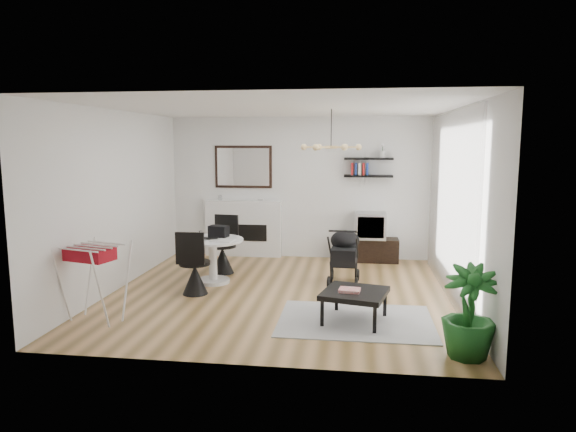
# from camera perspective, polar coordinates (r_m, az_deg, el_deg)

# --- Properties ---
(floor) EXTENTS (5.00, 5.00, 0.00)m
(floor) POSITION_cam_1_polar(r_m,az_deg,el_deg) (7.69, -0.78, -8.59)
(floor) COLOR brown
(floor) RESTS_ON ground
(ceiling) EXTENTS (5.00, 5.00, 0.00)m
(ceiling) POSITION_cam_1_polar(r_m,az_deg,el_deg) (7.38, -0.82, 11.92)
(ceiling) COLOR white
(ceiling) RESTS_ON wall_back
(wall_back) EXTENTS (5.00, 0.00, 5.00)m
(wall_back) POSITION_cam_1_polar(r_m,az_deg,el_deg) (9.88, 1.32, 3.13)
(wall_back) COLOR white
(wall_back) RESTS_ON floor
(wall_left) EXTENTS (0.00, 5.00, 5.00)m
(wall_left) POSITION_cam_1_polar(r_m,az_deg,el_deg) (8.16, -18.45, 1.65)
(wall_left) COLOR white
(wall_left) RESTS_ON floor
(wall_right) EXTENTS (0.00, 5.00, 5.00)m
(wall_right) POSITION_cam_1_polar(r_m,az_deg,el_deg) (7.47, 18.53, 1.08)
(wall_right) COLOR white
(wall_right) RESTS_ON floor
(sheer_curtain) EXTENTS (0.04, 3.60, 2.60)m
(sheer_curtain) POSITION_cam_1_polar(r_m,az_deg,el_deg) (7.65, 17.52, 1.28)
(sheer_curtain) COLOR white
(sheer_curtain) RESTS_ON wall_right
(fireplace) EXTENTS (1.50, 0.17, 2.16)m
(fireplace) POSITION_cam_1_polar(r_m,az_deg,el_deg) (10.07, -4.98, -0.62)
(fireplace) COLOR white
(fireplace) RESTS_ON floor
(shelf_lower) EXTENTS (0.90, 0.25, 0.04)m
(shelf_lower) POSITION_cam_1_polar(r_m,az_deg,el_deg) (9.68, 8.91, 4.41)
(shelf_lower) COLOR black
(shelf_lower) RESTS_ON wall_back
(shelf_upper) EXTENTS (0.90, 0.25, 0.04)m
(shelf_upper) POSITION_cam_1_polar(r_m,az_deg,el_deg) (9.66, 8.95, 6.31)
(shelf_upper) COLOR black
(shelf_upper) RESTS_ON wall_back
(pendant_lamp) EXTENTS (0.90, 0.90, 0.10)m
(pendant_lamp) POSITION_cam_1_polar(r_m,az_deg,el_deg) (7.59, 4.81, 7.63)
(pendant_lamp) COLOR #E3BE77
(pendant_lamp) RESTS_ON ceiling
(tv_console) EXTENTS (1.16, 0.41, 0.44)m
(tv_console) POSITION_cam_1_polar(r_m,az_deg,el_deg) (9.78, 8.74, -3.72)
(tv_console) COLOR black
(tv_console) RESTS_ON floor
(crt_tv) EXTENTS (0.56, 0.49, 0.49)m
(crt_tv) POSITION_cam_1_polar(r_m,az_deg,el_deg) (9.69, 9.14, -1.05)
(crt_tv) COLOR #B2B2B4
(crt_tv) RESTS_ON tv_console
(dining_table) EXTENTS (0.97, 0.97, 0.71)m
(dining_table) POSITION_cam_1_polar(r_m,az_deg,el_deg) (8.24, -8.35, -4.18)
(dining_table) COLOR white
(dining_table) RESTS_ON floor
(laptop) EXTENTS (0.34, 0.24, 0.03)m
(laptop) POSITION_cam_1_polar(r_m,az_deg,el_deg) (8.12, -8.92, -2.55)
(laptop) COLOR black
(laptop) RESTS_ON dining_table
(black_bag) EXTENTS (0.33, 0.24, 0.18)m
(black_bag) POSITION_cam_1_polar(r_m,az_deg,el_deg) (8.34, -7.71, -1.69)
(black_bag) COLOR black
(black_bag) RESTS_ON dining_table
(newspaper) EXTENTS (0.37, 0.32, 0.01)m
(newspaper) POSITION_cam_1_polar(r_m,az_deg,el_deg) (8.03, -7.28, -2.69)
(newspaper) COLOR silver
(newspaper) RESTS_ON dining_table
(drinking_glass) EXTENTS (0.06, 0.06, 0.09)m
(drinking_glass) POSITION_cam_1_polar(r_m,az_deg,el_deg) (8.42, -9.69, -1.95)
(drinking_glass) COLOR white
(drinking_glass) RESTS_ON dining_table
(chair_far) EXTENTS (0.47, 0.49, 0.98)m
(chair_far) POSITION_cam_1_polar(r_m,az_deg,el_deg) (8.87, -7.23, -4.32)
(chair_far) COLOR black
(chair_far) RESTS_ON floor
(chair_near) EXTENTS (0.46, 0.46, 0.96)m
(chair_near) POSITION_cam_1_polar(r_m,az_deg,el_deg) (7.69, -10.35, -6.38)
(chair_near) COLOR black
(chair_near) RESTS_ON floor
(drying_rack) EXTENTS (0.78, 0.75, 0.97)m
(drying_rack) POSITION_cam_1_polar(r_m,az_deg,el_deg) (6.85, -20.69, -6.79)
(drying_rack) COLOR white
(drying_rack) RESTS_ON floor
(stroller) EXTENTS (0.50, 0.79, 0.94)m
(stroller) POSITION_cam_1_polar(r_m,az_deg,el_deg) (8.18, 6.26, -4.70)
(stroller) COLOR black
(stroller) RESTS_ON floor
(rug) EXTENTS (1.91, 1.38, 0.01)m
(rug) POSITION_cam_1_polar(r_m,az_deg,el_deg) (6.61, 7.51, -11.45)
(rug) COLOR #979797
(rug) RESTS_ON floor
(coffee_table) EXTENTS (0.90, 0.90, 0.38)m
(coffee_table) POSITION_cam_1_polar(r_m,az_deg,el_deg) (6.48, 7.42, -8.61)
(coffee_table) COLOR black
(coffee_table) RESTS_ON rug
(magazines) EXTENTS (0.28, 0.23, 0.04)m
(magazines) POSITION_cam_1_polar(r_m,az_deg,el_deg) (6.42, 6.86, -8.18)
(magazines) COLOR red
(magazines) RESTS_ON coffee_table
(potted_plant) EXTENTS (0.64, 0.64, 0.98)m
(potted_plant) POSITION_cam_1_polar(r_m,az_deg,el_deg) (5.68, 19.45, -10.01)
(potted_plant) COLOR #18541B
(potted_plant) RESTS_ON floor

